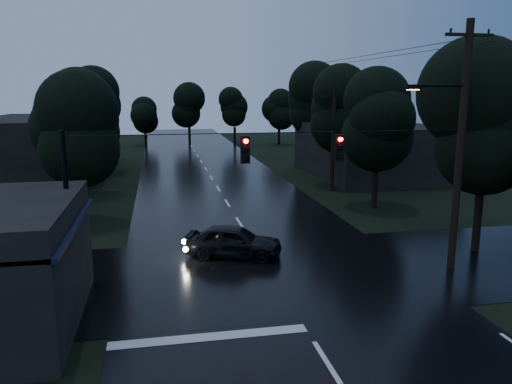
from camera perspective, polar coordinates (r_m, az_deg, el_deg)
name	(u,v)px	position (r m, az deg, el deg)	size (l,w,h in m)	color
main_road	(218,189)	(37.83, -4.34, 0.34)	(12.00, 120.00, 0.02)	black
cross_street	(270,273)	(20.69, 1.66, -9.19)	(60.00, 9.00, 0.02)	black
building_far_right	(371,150)	(45.07, 13.01, 4.71)	(10.00, 14.00, 4.40)	black
building_far_left	(47,146)	(48.11, -22.73, 4.89)	(10.00, 16.00, 5.00)	black
utility_pole_main	(459,143)	(21.46, 22.14, 5.17)	(3.50, 0.30, 10.00)	black
utility_pole_far	(333,138)	(37.23, 8.81, 6.09)	(2.00, 0.30, 7.50)	black
anchor_pole_left	(68,216)	(18.66, -20.66, -2.61)	(0.18, 0.18, 6.00)	black
span_signals	(292,147)	(18.62, 4.11, 5.10)	(15.00, 0.37, 1.12)	black
tree_corner_near	(487,121)	(24.51, 24.85, 7.38)	(4.48, 4.48, 9.44)	black
tree_left_a	(71,129)	(29.33, -20.42, 6.75)	(3.92, 3.92, 8.26)	black
tree_left_b	(80,115)	(37.29, -19.44, 8.27)	(4.20, 4.20, 8.85)	black
tree_left_c	(90,106)	(47.26, -18.49, 9.34)	(4.48, 4.48, 9.44)	black
tree_right_a	(378,119)	(31.83, 13.78, 8.14)	(4.20, 4.20, 8.85)	black
tree_right_b	(341,108)	(39.42, 9.71, 9.44)	(4.48, 4.48, 9.44)	black
tree_right_c	(310,100)	(49.07, 6.22, 10.36)	(4.76, 4.76, 10.03)	black
car	(234,241)	(22.37, -2.56, -5.62)	(1.72, 4.27, 1.46)	black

